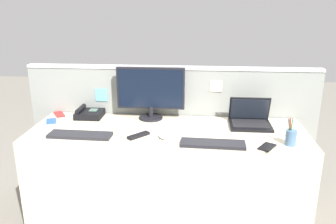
% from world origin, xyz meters
% --- Properties ---
extents(ground_plane, '(10.00, 10.00, 0.00)m').
position_xyz_m(ground_plane, '(0.00, 0.00, 0.00)').
color(ground_plane, slate).
extents(desk, '(2.02, 0.67, 0.73)m').
position_xyz_m(desk, '(0.00, 0.00, 0.36)').
color(desk, beige).
rests_on(desk, ground_plane).
extents(cubicle_divider, '(2.38, 0.08, 1.13)m').
position_xyz_m(cubicle_divider, '(-0.00, 0.37, 0.57)').
color(cubicle_divider, gray).
rests_on(cubicle_divider, ground_plane).
extents(desktop_monitor, '(0.54, 0.19, 0.41)m').
position_xyz_m(desktop_monitor, '(-0.15, 0.25, 0.96)').
color(desktop_monitor, black).
rests_on(desktop_monitor, desk).
extents(laptop, '(0.31, 0.26, 0.21)m').
position_xyz_m(laptop, '(0.62, 0.16, 0.78)').
color(laptop, black).
rests_on(laptop, desk).
extents(desk_phone, '(0.21, 0.20, 0.09)m').
position_xyz_m(desk_phone, '(-0.66, 0.23, 0.76)').
color(desk_phone, black).
rests_on(desk_phone, desk).
extents(keyboard_main, '(0.43, 0.15, 0.02)m').
position_xyz_m(keyboard_main, '(0.32, -0.26, 0.74)').
color(keyboard_main, '#232328').
rests_on(keyboard_main, desk).
extents(keyboard_spare, '(0.45, 0.14, 0.02)m').
position_xyz_m(keyboard_spare, '(-0.60, -0.19, 0.74)').
color(keyboard_spare, '#232328').
rests_on(keyboard_spare, desk).
extents(computer_mouse_right_hand, '(0.09, 0.11, 0.03)m').
position_xyz_m(computer_mouse_right_hand, '(0.87, -0.09, 0.75)').
color(computer_mouse_right_hand, silver).
rests_on(computer_mouse_right_hand, desk).
extents(computer_mouse_left_hand, '(0.07, 0.11, 0.03)m').
position_xyz_m(computer_mouse_left_hand, '(-0.02, -0.16, 0.75)').
color(computer_mouse_left_hand, silver).
rests_on(computer_mouse_left_hand, desk).
extents(pen_cup, '(0.07, 0.07, 0.19)m').
position_xyz_m(pen_cup, '(0.83, -0.22, 0.78)').
color(pen_cup, '#4C7093').
rests_on(pen_cup, desk).
extents(cell_phone_red_case, '(0.14, 0.17, 0.01)m').
position_xyz_m(cell_phone_red_case, '(-0.93, 0.27, 0.73)').
color(cell_phone_red_case, '#B22323').
rests_on(cell_phone_red_case, desk).
extents(cell_phone_blue_case, '(0.11, 0.14, 0.01)m').
position_xyz_m(cell_phone_blue_case, '(-0.92, 0.10, 0.73)').
color(cell_phone_blue_case, blue).
rests_on(cell_phone_blue_case, desk).
extents(cell_phone_black_slab, '(0.14, 0.16, 0.01)m').
position_xyz_m(cell_phone_black_slab, '(0.67, -0.27, 0.73)').
color(cell_phone_black_slab, black).
rests_on(cell_phone_black_slab, desk).
extents(tv_remote, '(0.15, 0.16, 0.02)m').
position_xyz_m(tv_remote, '(-0.19, -0.16, 0.74)').
color(tv_remote, black).
rests_on(tv_remote, desk).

